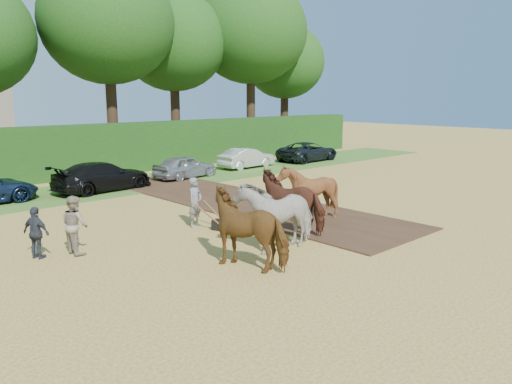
{
  "coord_description": "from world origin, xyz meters",
  "views": [
    {
      "loc": [
        -12.8,
        -9.5,
        4.69
      ],
      "look_at": [
        -1.29,
        2.87,
        1.4
      ],
      "focal_mm": 35.0,
      "sensor_mm": 36.0,
      "label": 1
    }
  ],
  "objects_px": {
    "spectator_far": "(36,233)",
    "parked_cars": "(143,171)",
    "plough_team": "(282,207)",
    "spectator_near": "(75,225)"
  },
  "relations": [
    {
      "from": "spectator_far",
      "to": "parked_cars",
      "type": "relative_size",
      "value": 0.04
    },
    {
      "from": "plough_team",
      "to": "parked_cars",
      "type": "xyz_separation_m",
      "value": [
        2.04,
        12.33,
        -0.39
      ]
    },
    {
      "from": "spectator_near",
      "to": "spectator_far",
      "type": "height_order",
      "value": "spectator_near"
    },
    {
      "from": "spectator_near",
      "to": "spectator_far",
      "type": "bearing_deg",
      "value": 69.53
    },
    {
      "from": "spectator_far",
      "to": "parked_cars",
      "type": "xyz_separation_m",
      "value": [
        8.73,
        8.93,
        -0.09
      ]
    },
    {
      "from": "spectator_near",
      "to": "parked_cars",
      "type": "bearing_deg",
      "value": -44.16
    },
    {
      "from": "parked_cars",
      "to": "spectator_near",
      "type": "bearing_deg",
      "value": -129.87
    },
    {
      "from": "spectator_far",
      "to": "spectator_near",
      "type": "bearing_deg",
      "value": -131.68
    },
    {
      "from": "spectator_near",
      "to": "plough_team",
      "type": "relative_size",
      "value": 0.25
    },
    {
      "from": "plough_team",
      "to": "spectator_far",
      "type": "bearing_deg",
      "value": 153.07
    }
  ]
}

